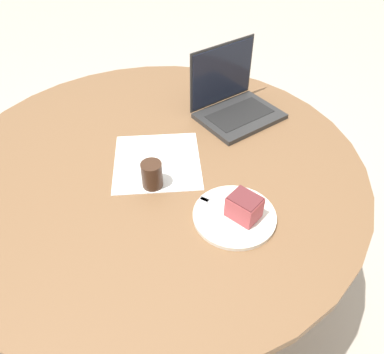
% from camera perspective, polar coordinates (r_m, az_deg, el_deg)
% --- Properties ---
extents(ground_plane, '(12.00, 12.00, 0.00)m').
position_cam_1_polar(ground_plane, '(1.81, -3.94, -15.44)').
color(ground_plane, '#B7AD9E').
extents(dining_table, '(1.37, 1.37, 0.73)m').
position_cam_1_polar(dining_table, '(1.33, -5.16, -1.44)').
color(dining_table, brown).
rests_on(dining_table, ground_plane).
extents(paper_document, '(0.39, 0.38, 0.00)m').
position_cam_1_polar(paper_document, '(1.24, -5.24, 2.40)').
color(paper_document, white).
rests_on(paper_document, dining_table).
extents(plate, '(0.24, 0.24, 0.01)m').
position_cam_1_polar(plate, '(1.07, 6.48, -5.91)').
color(plate, silver).
rests_on(plate, dining_table).
extents(cake_slice, '(0.10, 0.09, 0.07)m').
position_cam_1_polar(cake_slice, '(1.04, 7.96, -4.53)').
color(cake_slice, '#B74C51').
rests_on(cake_slice, plate).
extents(fork, '(0.16, 0.10, 0.00)m').
position_cam_1_polar(fork, '(1.08, 4.35, -4.53)').
color(fork, silver).
rests_on(fork, plate).
extents(coffee_glass, '(0.06, 0.06, 0.09)m').
position_cam_1_polar(coffee_glass, '(1.13, -6.12, 0.30)').
color(coffee_glass, '#3D2619').
rests_on(coffee_glass, dining_table).
extents(laptop, '(0.26, 0.32, 0.25)m').
position_cam_1_polar(laptop, '(1.45, 6.49, 11.05)').
color(laptop, '#2D2D2D').
rests_on(laptop, dining_table).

